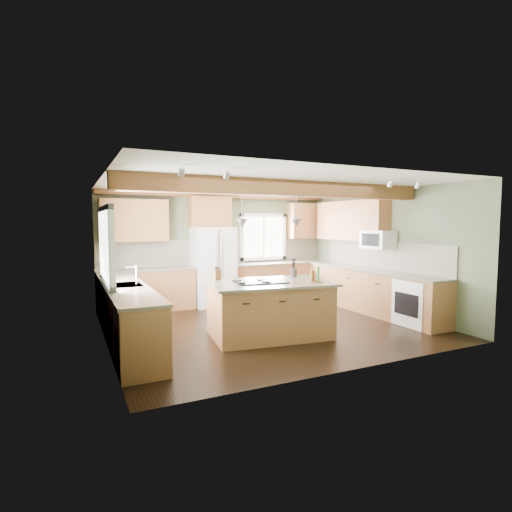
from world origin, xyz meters
name	(u,v)px	position (x,y,z in m)	size (l,w,h in m)	color
floor	(267,325)	(0.00, 0.00, 0.00)	(5.60, 5.60, 0.00)	black
ceiling	(267,184)	(0.00, 0.00, 2.60)	(5.60, 5.60, 0.00)	silver
wall_back	(220,248)	(0.00, 2.50, 1.30)	(5.60, 5.60, 0.00)	#4A543C
wall_left	(104,262)	(-2.80, 0.00, 1.30)	(5.00, 5.00, 0.00)	#4A543C
wall_right	(384,251)	(2.80, 0.00, 1.30)	(5.00, 5.00, 0.00)	#4A543C
ceiling_beam	(285,188)	(0.00, -0.66, 2.47)	(5.55, 0.26, 0.26)	#593019
soffit_trim	(221,195)	(0.00, 2.40, 2.54)	(5.55, 0.20, 0.10)	#593019
backsplash_back	(220,252)	(0.00, 2.48, 1.21)	(5.58, 0.03, 0.58)	brown
backsplash_right	(381,255)	(2.78, 0.05, 1.21)	(0.03, 3.70, 0.58)	brown
base_cab_back_left	(147,291)	(-1.79, 2.20, 0.44)	(2.02, 0.60, 0.88)	brown
counter_back_left	(146,269)	(-1.79, 2.20, 0.90)	(2.06, 0.64, 0.04)	#474134
base_cab_back_right	(280,281)	(1.49, 2.20, 0.44)	(2.62, 0.60, 0.88)	brown
counter_back_right	(280,263)	(1.49, 2.20, 0.90)	(2.66, 0.64, 0.04)	#474134
base_cab_left	(126,314)	(-2.50, 0.05, 0.44)	(0.60, 3.70, 0.88)	brown
counter_left	(125,286)	(-2.50, 0.05, 0.90)	(0.64, 3.74, 0.04)	#474134
base_cab_right	(370,291)	(2.50, 0.05, 0.44)	(0.60, 3.70, 0.88)	brown
counter_right	(371,270)	(2.50, 0.05, 0.90)	(0.64, 3.74, 0.04)	#474134
upper_cab_back_left	(134,220)	(-1.99, 2.33, 1.95)	(1.40, 0.35, 0.90)	brown
upper_cab_over_fridge	(210,212)	(-0.30, 2.33, 2.15)	(0.96, 0.35, 0.70)	brown
upper_cab_right	(351,221)	(2.62, 0.90, 1.95)	(0.35, 2.20, 0.90)	brown
upper_cab_back_corner	(305,221)	(2.30, 2.33, 1.95)	(0.90, 0.35, 0.90)	brown
window_left	(105,245)	(-2.78, 0.05, 1.55)	(0.04, 1.60, 1.05)	white
window_back	(263,237)	(1.15, 2.48, 1.55)	(1.10, 0.04, 1.00)	white
sink	(125,286)	(-2.50, 0.05, 0.91)	(0.50, 0.65, 0.03)	#262628
faucet	(136,276)	(-2.32, 0.05, 1.05)	(0.02, 0.02, 0.28)	#B2B2B7
dishwasher	(140,336)	(-2.49, -1.25, 0.43)	(0.60, 0.60, 0.84)	white
oven	(418,303)	(2.49, -1.25, 0.43)	(0.60, 0.72, 0.84)	white
microwave	(378,240)	(2.58, -0.05, 1.55)	(0.40, 0.70, 0.38)	white
pendant_left	(242,224)	(-0.76, -0.60, 1.88)	(0.18, 0.18, 0.16)	#B2B2B7
pendant_right	(296,224)	(0.18, -0.72, 1.88)	(0.18, 0.18, 0.16)	#B2B2B7
refrigerator	(213,267)	(-0.30, 2.12, 0.90)	(0.90, 0.74, 1.80)	silver
island	(269,310)	(-0.29, -0.66, 0.44)	(1.89, 1.16, 0.88)	brown
island_top	(269,283)	(-0.29, -0.66, 0.90)	(2.02, 1.28, 0.04)	#474134
cooktop	(260,282)	(-0.45, -0.64, 0.93)	(0.82, 0.55, 0.02)	black
knife_block	(217,275)	(-1.00, -0.09, 1.01)	(0.11, 0.08, 0.18)	brown
utensil_crock	(294,273)	(0.40, -0.30, 1.00)	(0.11, 0.11, 0.15)	#423B35
bottle_tray	(315,275)	(0.39, -1.01, 1.04)	(0.26, 0.26, 0.24)	brown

